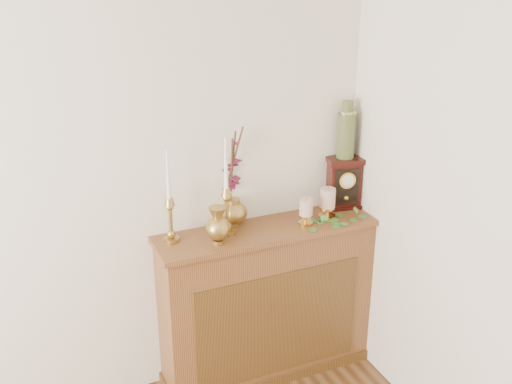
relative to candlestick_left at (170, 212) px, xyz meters
name	(u,v)px	position (x,y,z in m)	size (l,w,h in m)	color
console_shelf	(267,306)	(0.52, -0.05, -0.65)	(1.24, 0.34, 0.93)	brown
candlestick_left	(170,212)	(0.00, 0.00, 0.00)	(0.08, 0.08, 0.49)	#AA9244
candlestick_center	(226,204)	(0.29, -0.03, 0.01)	(0.09, 0.09, 0.53)	#AA9244
bud_vase	(218,226)	(0.21, -0.12, -0.06)	(0.12, 0.12, 0.20)	#AA9244
ginger_jar	(232,179)	(0.37, 0.10, 0.09)	(0.23, 0.24, 0.56)	#AA9244
pillar_candle_left	(306,210)	(0.73, -0.09, -0.08)	(0.08, 0.08, 0.16)	gold
pillar_candle_right	(327,202)	(0.87, -0.06, -0.06)	(0.10, 0.10, 0.19)	gold
ivy_garland	(337,221)	(0.89, -0.15, -0.15)	(0.40, 0.16, 0.07)	#3A742C
mantel_clock	(343,183)	(1.04, 0.04, -0.01)	(0.23, 0.18, 0.30)	#380F0B
ceramic_vase	(346,132)	(1.04, 0.04, 0.28)	(0.10, 0.10, 0.33)	#1A3528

